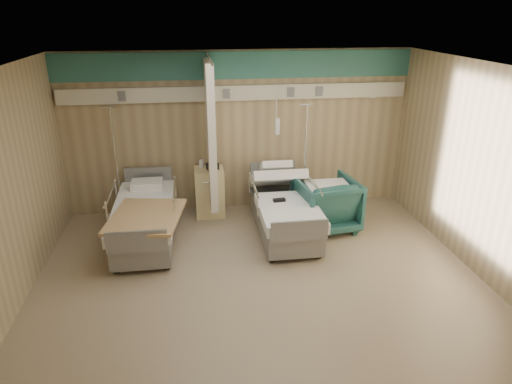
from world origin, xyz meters
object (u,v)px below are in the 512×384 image
bedside_cabinet (210,192)px  iv_stand_right (303,192)px  bed_right (284,215)px  bed_left (145,224)px  iv_stand_left (120,196)px  visitor_armchair (326,204)px

bedside_cabinet → iv_stand_right: bearing=-5.5°
bedside_cabinet → iv_stand_right: iv_stand_right is taller
bed_right → iv_stand_right: bearing=55.9°
iv_stand_right → bedside_cabinet: bearing=174.5°
bed_right → bed_left: same height
bed_left → iv_stand_left: bearing=116.8°
bed_right → bedside_cabinet: (-1.15, 0.90, 0.11)m
visitor_armchair → iv_stand_right: bearing=-80.3°
iv_stand_right → iv_stand_left: bearing=175.8°
bed_right → bed_left: size_ratio=1.00×
visitor_armchair → iv_stand_right: 0.69m
visitor_armchair → iv_stand_left: bearing=-22.9°
bed_left → bed_right: bearing=0.0°
bed_left → bedside_cabinet: bearing=40.6°
iv_stand_right → bed_left: bearing=-164.7°
bedside_cabinet → iv_stand_left: size_ratio=0.43×
bed_right → visitor_armchair: visitor_armchair is taller
bedside_cabinet → iv_stand_right: 1.66m
bed_left → bedside_cabinet: bedside_cabinet is taller
iv_stand_right → iv_stand_left: iv_stand_left is taller
iv_stand_left → visitor_armchair: bearing=-14.7°
iv_stand_right → iv_stand_left: size_ratio=1.00×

